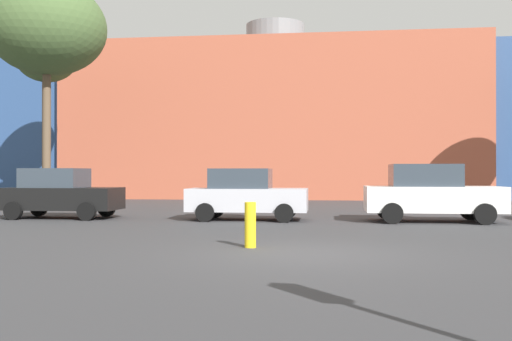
% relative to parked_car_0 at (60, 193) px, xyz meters
% --- Properties ---
extents(ground_plane, '(200.00, 200.00, 0.00)m').
position_rel_parked_car_0_xyz_m(ground_plane, '(8.83, -7.94, -0.87)').
color(ground_plane, '#38383A').
extents(building_backdrop, '(44.33, 11.80, 11.78)m').
position_rel_parked_car_0_xyz_m(building_backdrop, '(5.73, 20.57, 3.99)').
color(building_backdrop, '#B2563D').
rests_on(building_backdrop, ground_plane).
extents(parked_car_0, '(4.02, 1.97, 1.74)m').
position_rel_parked_car_0_xyz_m(parked_car_0, '(0.00, 0.00, 0.00)').
color(parked_car_0, black).
rests_on(parked_car_0, ground_plane).
extents(parked_car_1, '(3.98, 1.96, 1.73)m').
position_rel_parked_car_0_xyz_m(parked_car_1, '(6.57, -0.00, -0.01)').
color(parked_car_1, silver).
rests_on(parked_car_1, ground_plane).
extents(parked_car_2, '(4.30, 2.11, 1.86)m').
position_rel_parked_car_0_xyz_m(parked_car_2, '(12.59, -0.00, 0.06)').
color(parked_car_2, white).
rests_on(parked_car_2, ground_plane).
extents(bare_tree_0, '(3.18, 3.18, 8.96)m').
position_rel_parked_car_0_xyz_m(bare_tree_0, '(-5.51, 9.92, 6.62)').
color(bare_tree_0, brown).
rests_on(bare_tree_0, ground_plane).
extents(bare_tree_2, '(5.11, 5.11, 9.92)m').
position_rel_parked_car_0_xyz_m(bare_tree_2, '(-2.80, 4.60, 6.98)').
color(bare_tree_2, brown).
rests_on(bare_tree_2, ground_plane).
extents(bollard_yellow_0, '(0.24, 0.24, 0.96)m').
position_rel_parked_car_0_xyz_m(bollard_yellow_0, '(7.66, -7.19, -0.39)').
color(bollard_yellow_0, yellow).
rests_on(bollard_yellow_0, ground_plane).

